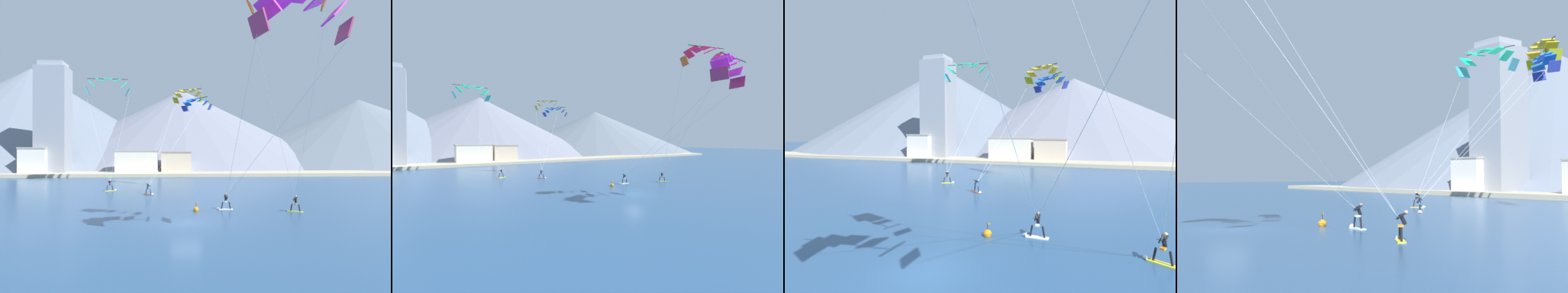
{
  "view_description": "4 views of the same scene",
  "coord_description": "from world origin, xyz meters",
  "views": [
    {
      "loc": [
        -1.05,
        -32.18,
        6.45
      ],
      "look_at": [
        1.51,
        13.27,
        6.52
      ],
      "focal_mm": 35.0,
      "sensor_mm": 36.0,
      "label": 1
    },
    {
      "loc": [
        -23.29,
        -24.78,
        6.96
      ],
      "look_at": [
        0.23,
        11.29,
        5.91
      ],
      "focal_mm": 24.0,
      "sensor_mm": 36.0,
      "label": 2
    },
    {
      "loc": [
        7.24,
        -12.61,
        6.75
      ],
      "look_at": [
        -3.12,
        16.77,
        5.35
      ],
      "focal_mm": 28.0,
      "sensor_mm": 36.0,
      "label": 3
    },
    {
      "loc": [
        33.04,
        -12.62,
        3.47
      ],
      "look_at": [
        -2.36,
        12.72,
        5.7
      ],
      "focal_mm": 50.0,
      "sensor_mm": 36.0,
      "label": 4
    }
  ],
  "objects": [
    {
      "name": "parafoil_kite_near_trail",
      "position": [
        1.21,
        29.73,
        14.98
      ],
      "size": [
        8.26,
        12.1,
        14.7
      ],
      "color": "#A7AF17"
    },
    {
      "name": "mountain_peak_west_ridge",
      "position": [
        68.42,
        107.8,
        12.19
      ],
      "size": [
        112.07,
        112.07,
        24.39
      ],
      "color": "slate",
      "rests_on": "ground"
    },
    {
      "name": "shore_building_quay_east",
      "position": [
        -9.68,
        57.05,
        2.87
      ],
      "size": [
        10.05,
        4.8,
        5.73
      ],
      "color": "silver",
      "rests_on": "ground"
    },
    {
      "name": "parafoil_kite_near_lead",
      "position": [
        7.17,
        -7.92,
        15.3
      ],
      "size": [
        6.87,
        16.28,
        15.26
      ],
      "color": "#A12B5B"
    },
    {
      "name": "kitesurfer_near_trail",
      "position": [
        -4.37,
        19.34,
        0.47
      ],
      "size": [
        1.6,
        1.41,
        1.67
      ],
      "color": "#E54C33",
      "rests_on": "ground"
    },
    {
      "name": "kitesurfer_mid_center",
      "position": [
        10.81,
        5.1,
        0.5
      ],
      "size": [
        1.68,
        1.27,
        1.7
      ],
      "color": "yellow",
      "rests_on": "ground"
    },
    {
      "name": "highrise_tower",
      "position": [
        -29.13,
        58.14,
        12.86
      ],
      "size": [
        7.0,
        7.0,
        26.13
      ],
      "color": "gray",
      "rests_on": "ground"
    },
    {
      "name": "shoreline_strip",
      "position": [
        0.0,
        54.43,
        0.35
      ],
      "size": [
        180.0,
        10.0,
        0.7
      ],
      "primitive_type": "cube",
      "color": "#BCAD8E",
      "rests_on": "ground"
    },
    {
      "name": "shore_building_promenade_mid",
      "position": [
        -0.56,
        58.21,
        2.72
      ],
      "size": [
        7.16,
        5.22,
        5.43
      ],
      "color": "beige",
      "rests_on": "ground"
    },
    {
      "name": "parafoil_kite_distant_high_outer",
      "position": [
        2.53,
        28.23,
        13.51
      ],
      "size": [
        4.96,
        4.29,
        2.14
      ],
      "color": "#2A379D"
    },
    {
      "name": "kitesurfer_near_lead",
      "position": [
        4.08,
        6.84,
        0.5
      ],
      "size": [
        1.76,
        0.64,
        1.72
      ],
      "color": "white",
      "rests_on": "ground"
    },
    {
      "name": "mountain_peak_east_shoulder",
      "position": [
        -52.36,
        107.5,
        17.37
      ],
      "size": [
        114.61,
        114.61,
        34.74
      ],
      "color": "slate",
      "rests_on": "ground"
    },
    {
      "name": "ground_plane",
      "position": [
        0.0,
        0.0,
        0.0
      ],
      "size": [
        400.0,
        400.0,
        0.0
      ],
      "primitive_type": "plane",
      "color": "navy"
    },
    {
      "name": "parafoil_kite_far_left",
      "position": [
        -13.09,
        37.79,
        17.81
      ],
      "size": [
        8.3,
        15.37,
        17.75
      ],
      "color": "#39A7B7"
    },
    {
      "name": "shore_building_harbour_front",
      "position": [
        -32.39,
        55.85,
        3.21
      ],
      "size": [
        6.2,
        6.01,
        6.41
      ],
      "color": "silver",
      "rests_on": "ground"
    },
    {
      "name": "race_marker_buoy",
      "position": [
        1.17,
        6.04,
        0.16
      ],
      "size": [
        0.56,
        0.56,
        1.02
      ],
      "color": "orange",
      "rests_on": "ground"
    },
    {
      "name": "kitesurfer_far_left",
      "position": [
        -10.25,
        24.28,
        0.54
      ],
      "size": [
        1.77,
        0.96,
        1.76
      ],
      "color": "yellow",
      "rests_on": "ground"
    },
    {
      "name": "mountain_peak_central_summit",
      "position": [
        2.02,
        110.62,
        13.84
      ],
      "size": [
        110.68,
        110.68,
        27.68
      ],
      "color": "slate",
      "rests_on": "ground"
    }
  ]
}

